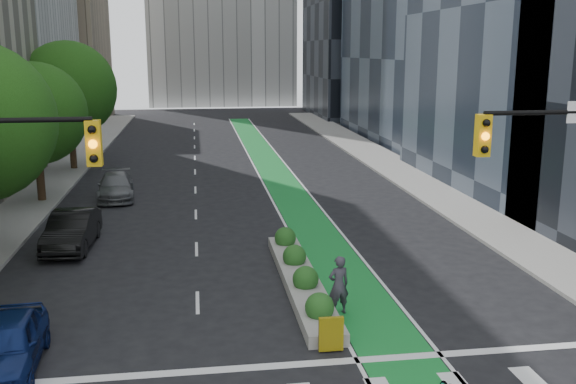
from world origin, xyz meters
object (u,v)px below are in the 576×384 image
object	(u,v)px
cyclist	(339,285)
parked_car_left_near	(6,345)
parked_car_left_mid	(72,230)
median_planter	(301,276)
parked_car_left_far	(116,186)

from	to	relation	value
cyclist	parked_car_left_near	size ratio (longest dim) A/B	0.45
parked_car_left_mid	cyclist	bearing A→B (deg)	-38.93
median_planter	cyclist	world-z (taller)	cyclist
parked_car_left_mid	median_planter	bearing A→B (deg)	-31.21
parked_car_left_far	parked_car_left_mid	bearing A→B (deg)	-99.87
median_planter	parked_car_left_near	size ratio (longest dim) A/B	2.36
parked_car_left_near	parked_car_left_far	bearing A→B (deg)	85.11
median_planter	cyclist	distance (m)	2.80
cyclist	parked_car_left_near	distance (m)	9.81
median_planter	parked_car_left_far	world-z (taller)	parked_car_left_far
cyclist	parked_car_left_far	xyz separation A→B (m)	(-9.00, 17.96, -0.27)
median_planter	parked_car_left_mid	size ratio (longest dim) A/B	2.12
median_planter	parked_car_left_mid	distance (m)	10.74
median_planter	parked_car_left_near	xyz separation A→B (m)	(-8.71, -5.04, 0.37)
cyclist	parked_car_left_far	world-z (taller)	cyclist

